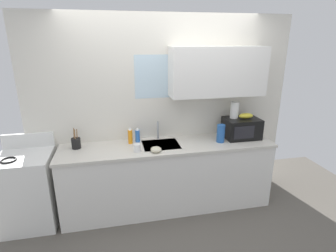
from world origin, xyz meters
The scene contains 13 objects.
kitchen_wall_assembly centered at (0.15, 0.30, 1.37)m, with size 3.50×0.42×2.50m.
counter_unit centered at (0.00, 0.00, 0.46)m, with size 2.73×0.63×0.90m.
sink_faucet centered at (-0.09, 0.24, 1.02)m, with size 0.03×0.03×0.24m, color #B2B5BA.
stove_range centered at (-1.71, 0.00, 0.46)m, with size 0.60×0.60×1.08m.
microwave centered at (1.03, 0.05, 1.04)m, with size 0.46×0.35×0.27m.
banana_bunch centered at (1.08, 0.05, 1.20)m, with size 0.20×0.11×0.07m, color gold.
paper_towel_roll centered at (0.93, 0.10, 1.28)m, with size 0.11×0.11×0.22m, color white.
dish_soap_bottle_blue centered at (-0.37, 0.18, 0.99)m, with size 0.06×0.06×0.20m.
dish_soap_bottle_orange centered at (-0.47, 0.15, 1.00)m, with size 0.06×0.06×0.22m.
cereal_canister centered at (0.69, -0.05, 1.02)m, with size 0.10×0.10×0.23m, color #2659A5.
mug_white centered at (-0.41, -0.14, 0.95)m, with size 0.08×0.08×0.10m, color white.
utensil_crock centered at (-1.13, 0.12, 0.97)m, with size 0.11×0.11×0.26m.
small_bowl centered at (-0.19, -0.20, 0.93)m, with size 0.13×0.13×0.07m, color beige.
Camera 1 is at (-0.66, -3.10, 2.19)m, focal length 28.56 mm.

